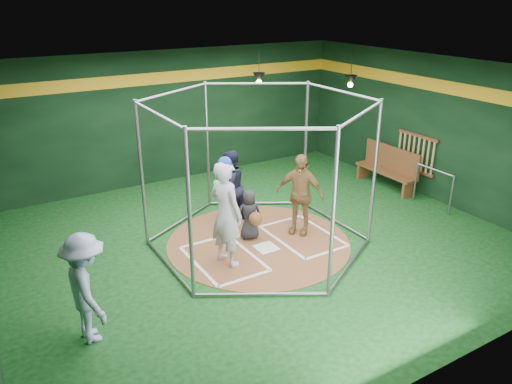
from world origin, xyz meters
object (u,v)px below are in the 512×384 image
batter_figure (226,212)px  umpire (230,187)px  dugout_bench (389,167)px  visitor_leopard (300,194)px

batter_figure → umpire: bearing=59.8°
umpire → dugout_bench: (4.65, -0.23, -0.28)m
umpire → dugout_bench: umpire is taller
batter_figure → dugout_bench: (5.58, 1.39, -0.50)m
dugout_bench → visitor_leopard: bearing=-164.2°
batter_figure → dugout_bench: size_ratio=1.13×
umpire → batter_figure: bearing=44.9°
batter_figure → dugout_bench: bearing=14.0°
batter_figure → umpire: batter_figure is taller
batter_figure → visitor_leopard: bearing=10.5°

